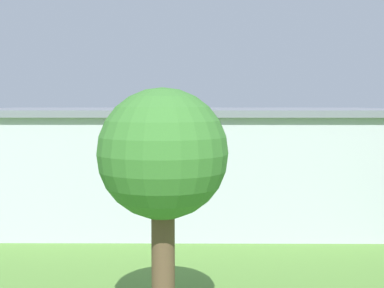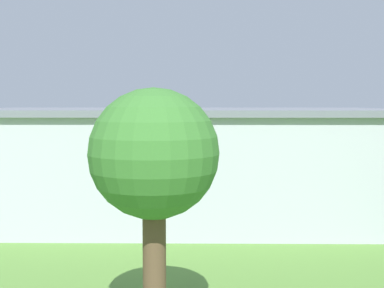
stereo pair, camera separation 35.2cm
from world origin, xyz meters
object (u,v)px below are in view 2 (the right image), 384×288
car_silver (78,171)px  person_watching_takeoff (99,165)px  car_red (152,169)px  person_near_hangar_door (118,175)px  biplane (199,133)px  car_blue (1,174)px  tree_behind_hangar_right (154,158)px  hangar (180,162)px  car_green (300,171)px

car_silver → person_watching_takeoff: size_ratio=2.50×
car_red → person_near_hangar_door: size_ratio=2.59×
biplane → car_blue: (18.24, 23.30, -2.14)m
tree_behind_hangar_right → person_near_hangar_door: bearing=-82.3°
biplane → tree_behind_hangar_right: tree_behind_hangar_right is taller
car_red → tree_behind_hangar_right: (-1.25, 33.46, 4.52)m
hangar → car_silver: 17.87m
person_watching_takeoff → person_near_hangar_door: 7.17m
tree_behind_hangar_right → person_watching_takeoff: bearing=-80.0°
biplane → person_near_hangar_door: 25.34m
car_red → person_near_hangar_door: car_red is taller
hangar → car_silver: bearing=-59.5°
biplane → person_watching_takeoff: (10.65, 17.16, -2.12)m
biplane → car_red: biplane is taller
hangar → biplane: 37.00m
biplane → car_blue: biplane is taller
biplane → person_watching_takeoff: size_ratio=4.72×
hangar → tree_behind_hangar_right: 17.74m
tree_behind_hangar_right → hangar: bearing=-93.4°
car_blue → person_watching_takeoff: size_ratio=2.89×
car_green → car_silver: car_green is taller
person_watching_takeoff → car_red: bearing=144.3°
car_green → car_red: (13.21, -1.87, 0.03)m
hangar → car_red: 16.22m
hangar → person_near_hangar_door: bearing=-68.3°
car_blue → person_near_hangar_door: car_blue is taller
car_silver → person_near_hangar_door: (-3.79, 2.26, -0.04)m
person_near_hangar_door → car_blue: bearing=-3.4°
car_red → car_silver: size_ratio=0.97×
car_blue → person_watching_takeoff: 9.76m
person_near_hangar_door → car_red: bearing=-135.0°
car_blue → person_near_hangar_door: 10.07m
car_green → car_blue: (26.15, 0.42, -0.02)m
car_silver → tree_behind_hangar_right: tree_behind_hangar_right is taller
biplane → hangar: bearing=85.4°
tree_behind_hangar_right → car_silver: bearing=-76.4°
person_watching_takeoff → car_blue: bearing=39.0°
person_watching_takeoff → tree_behind_hangar_right: bearing=100.0°
car_blue → person_watching_takeoff: person_watching_takeoff is taller
hangar → person_near_hangar_door: 14.21m
hangar → person_watching_takeoff: hangar is taller
hangar → car_green: (-10.91, -14.01, -2.47)m
hangar → car_blue: (15.24, -13.58, -2.49)m
hangar → car_silver: hangar is taller
car_red → hangar: bearing=98.2°
car_green → tree_behind_hangar_right: tree_behind_hangar_right is taller
car_green → car_silver: bearing=-3.6°
car_green → car_blue: bearing=0.9°
biplane → person_watching_takeoff: 20.31m
car_blue → car_silver: bearing=-165.1°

